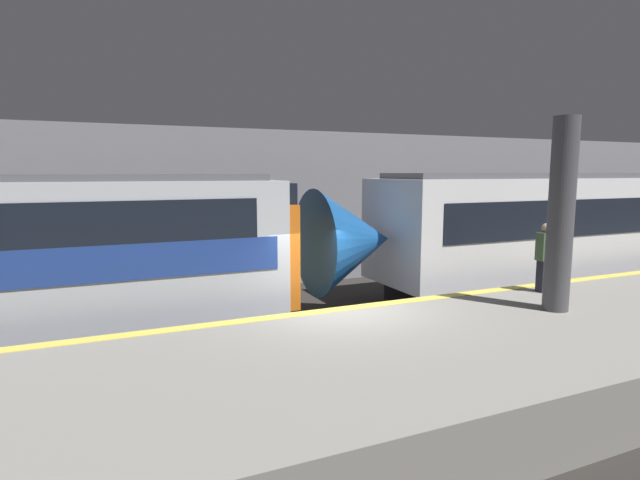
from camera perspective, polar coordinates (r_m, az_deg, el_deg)
ground_plane at (r=10.78m, az=2.41°, el=-12.99°), size 120.00×120.00×0.00m
platform at (r=8.62m, az=9.88°, el=-14.83°), size 40.00×4.89×1.05m
station_rear_barrier at (r=16.53m, az=-8.09°, el=3.46°), size 50.00×0.15×5.21m
support_pillar_near at (r=10.99m, az=25.83°, el=2.56°), size 0.50×0.50×3.86m
train_modern at (r=18.52m, az=27.46°, el=1.10°), size 18.43×3.05×3.80m
person_waiting at (r=12.69m, az=24.30°, el=-1.69°), size 0.38×0.24×1.61m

